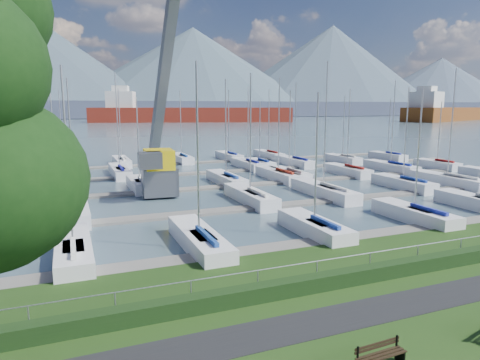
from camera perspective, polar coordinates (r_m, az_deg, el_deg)
path at (r=19.10m, az=17.78°, el=-16.16°), size 160.00×2.00×0.04m
water at (r=276.40m, az=-19.75°, el=7.45°), size 800.00×540.00×0.20m
hedge at (r=20.83m, az=13.17°, el=-12.68°), size 80.00×0.70×0.70m
fence at (r=20.83m, az=12.63°, el=-10.15°), size 80.00×0.04×0.04m
foothill at (r=346.23m, az=-20.31°, el=8.84°), size 900.00×80.00×12.00m
mountains at (r=422.82m, az=-19.96°, el=14.45°), size 1190.00×360.00×115.00m
docks at (r=44.33m, az=-6.77°, el=-1.24°), size 90.00×41.60×0.25m
bench_left at (r=15.34m, az=18.20°, el=-21.31°), size 1.82×0.50×0.85m
crane at (r=42.16m, az=-10.57°, el=5.70°), size 5.15×13.30×22.35m
cargo_ship_mid at (r=238.64m, az=-7.46°, el=8.58°), size 109.06×47.22×21.50m
cargo_ship_east at (r=279.46m, az=25.23°, el=7.98°), size 77.37×45.72×21.50m
sailboat_fleet at (r=46.12m, az=-10.18°, el=6.17°), size 75.31×49.48×12.80m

